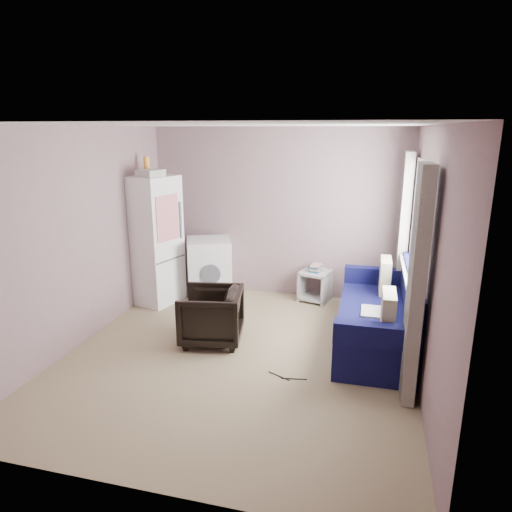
{
  "coord_description": "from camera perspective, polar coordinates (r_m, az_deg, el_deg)",
  "views": [
    {
      "loc": [
        1.34,
        -4.48,
        2.46
      ],
      "look_at": [
        0.05,
        0.6,
        1.0
      ],
      "focal_mm": 32.0,
      "sensor_mm": 36.0,
      "label": 1
    }
  ],
  "objects": [
    {
      "name": "side_table",
      "position": [
        6.8,
        7.4,
        -3.42
      ],
      "size": [
        0.5,
        0.5,
        0.56
      ],
      "rotation": [
        0.0,
        0.0,
        -0.26
      ],
      "color": "#A6A4A2",
      "rests_on": "ground"
    },
    {
      "name": "sofa",
      "position": [
        5.56,
        15.84,
        -7.48
      ],
      "size": [
        0.94,
        2.06,
        0.92
      ],
      "rotation": [
        0.0,
        0.0,
        0.0
      ],
      "color": "#0E1044",
      "rests_on": "ground"
    },
    {
      "name": "room",
      "position": [
        4.83,
        -2.08,
        1.09
      ],
      "size": [
        3.84,
        4.24,
        2.54
      ],
      "color": "#978563",
      "rests_on": "ground"
    },
    {
      "name": "washing_machine",
      "position": [
        6.88,
        -5.87,
        -1.38
      ],
      "size": [
        0.82,
        0.82,
        0.89
      ],
      "rotation": [
        0.0,
        0.0,
        0.39
      ],
      "color": "white",
      "rests_on": "ground"
    },
    {
      "name": "window_dressing",
      "position": [
        5.37,
        18.53,
        0.16
      ],
      "size": [
        0.17,
        2.62,
        2.18
      ],
      "color": "white",
      "rests_on": "ground"
    },
    {
      "name": "floor_cables",
      "position": [
        4.84,
        3.82,
        -14.89
      ],
      "size": [
        0.41,
        0.13,
        0.01
      ],
      "rotation": [
        0.0,
        0.0,
        -0.11
      ],
      "color": "black",
      "rests_on": "ground"
    },
    {
      "name": "fridge",
      "position": [
        6.71,
        -12.72,
        2.03
      ],
      "size": [
        0.79,
        0.78,
        2.09
      ],
      "rotation": [
        0.0,
        0.0,
        -0.29
      ],
      "color": "white",
      "rests_on": "ground"
    },
    {
      "name": "armchair",
      "position": [
        5.46,
        -5.64,
        -7.12
      ],
      "size": [
        0.76,
        0.8,
        0.72
      ],
      "primitive_type": "imported",
      "rotation": [
        0.0,
        0.0,
        -1.4
      ],
      "color": "black",
      "rests_on": "ground"
    }
  ]
}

